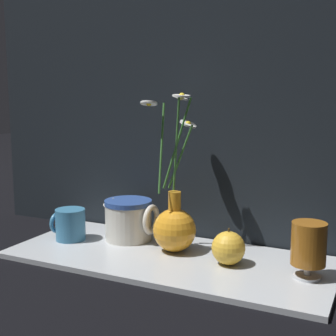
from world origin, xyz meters
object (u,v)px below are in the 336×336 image
tea_glass (308,246)px  orange_fruit (228,248)px  ceramic_pitcher (129,218)px  vase_with_flowers (174,224)px  yellow_mug (71,224)px

tea_glass → orange_fruit: bearing=176.9°
ceramic_pitcher → tea_glass: bearing=-8.8°
tea_glass → ceramic_pitcher: bearing=171.2°
vase_with_flowers → yellow_mug: (-0.28, -0.03, -0.03)m
ceramic_pitcher → orange_fruit: 0.29m
ceramic_pitcher → orange_fruit: size_ratio=1.78×
yellow_mug → orange_fruit: size_ratio=1.05×
ceramic_pitcher → tea_glass: 0.46m
vase_with_flowers → yellow_mug: 0.28m
vase_with_flowers → ceramic_pitcher: size_ratio=2.56×
vase_with_flowers → orange_fruit: vase_with_flowers is taller
vase_with_flowers → ceramic_pitcher: (-0.14, 0.03, -0.01)m
vase_with_flowers → yellow_mug: bearing=-173.5°
tea_glass → orange_fruit: 0.17m
ceramic_pitcher → tea_glass: (0.45, -0.07, 0.01)m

